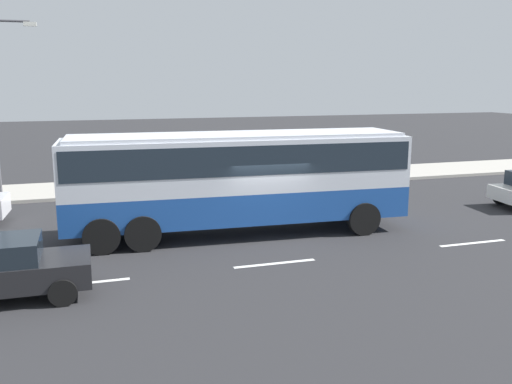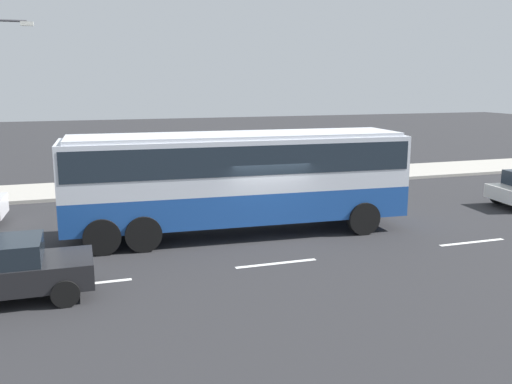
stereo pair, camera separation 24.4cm
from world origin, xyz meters
name	(u,v)px [view 1 (the left image)]	position (x,y,z in m)	size (l,w,h in m)	color
ground_plane	(264,236)	(0.00, 0.00, 0.00)	(120.00, 120.00, 0.00)	#28282B
sidewalk_curb	(202,183)	(0.00, 9.75, 0.07)	(80.00, 4.00, 0.15)	#A8A399
lane_centreline	(68,285)	(-6.10, -2.78, 0.00)	(26.43, 0.16, 0.01)	white
coach_bus	(238,172)	(-0.72, 0.55, 2.09)	(11.34, 3.16, 3.37)	#1E4C9E
pedestrian_near_curb	(309,163)	(5.05, 8.20, 1.07)	(0.32, 0.32, 1.60)	brown
pedestrian_at_crossing	(207,164)	(0.28, 9.79, 1.01)	(0.32, 0.32, 1.51)	brown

